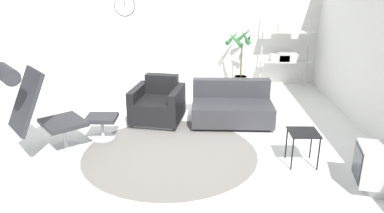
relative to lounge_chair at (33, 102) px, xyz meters
name	(u,v)px	position (x,y,z in m)	size (l,w,h in m)	color
ground_plane	(178,142)	(1.86, 0.46, -0.78)	(12.00, 12.00, 0.00)	white
wall_back	(185,20)	(1.86, 3.68, 0.62)	(12.00, 0.09, 2.80)	silver
round_rug	(170,153)	(1.76, 0.10, -0.78)	(2.42, 2.42, 0.01)	slate
lounge_chair	(33,102)	(0.00, 0.00, 0.00)	(1.12, 1.06, 1.31)	#BCBCC1
ottoman	(102,122)	(0.71, 0.59, -0.52)	(0.45, 0.38, 0.36)	#BCBCC1
armchair_red	(158,105)	(1.49, 1.30, -0.50)	(0.92, 0.92, 0.74)	silver
couch_low	(232,108)	(2.71, 1.29, -0.54)	(1.32, 0.86, 0.67)	black
side_table	(303,136)	(3.50, -0.17, -0.39)	(0.37, 0.37, 0.45)	black
crt_television	(381,168)	(4.20, -0.84, -0.48)	(0.60, 0.54, 0.55)	#B7B7B7
potted_plant	(240,61)	(3.05, 3.21, -0.17)	(0.63, 0.70, 1.34)	brown
shelf_unit	(286,46)	(4.02, 3.34, 0.12)	(1.06, 0.28, 1.64)	#BCBCC1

